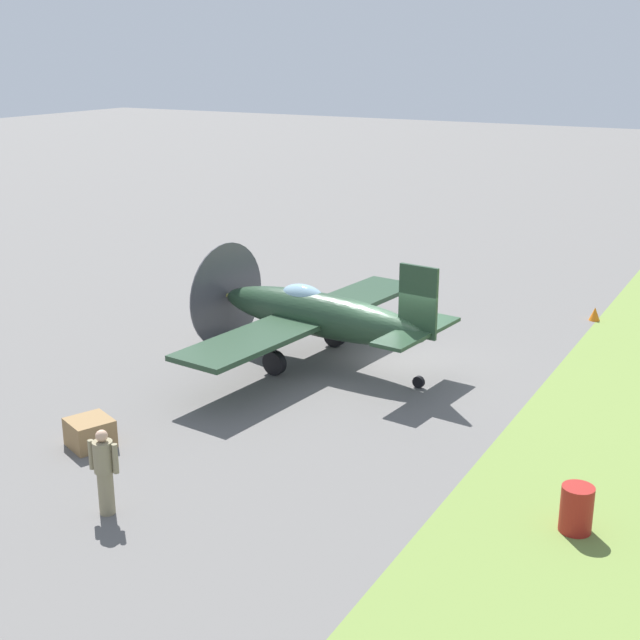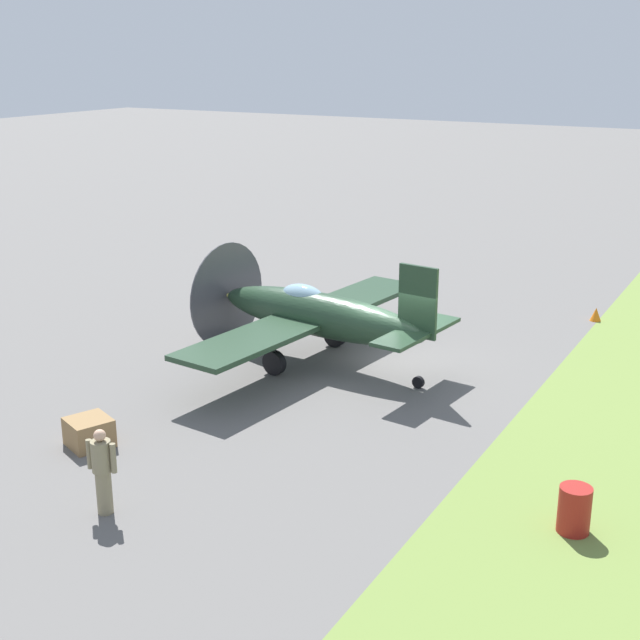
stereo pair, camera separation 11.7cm
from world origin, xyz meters
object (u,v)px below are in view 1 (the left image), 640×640
Objects in this scene: supply_crate at (90,433)px; runway_marker_cone at (595,314)px; airplane_lead at (315,314)px; fuel_drum at (576,509)px; ground_crew_chief at (104,470)px.

supply_crate is 16.90m from runway_marker_cone.
fuel_drum is (-5.53, -8.59, -0.98)m from airplane_lead.
supply_crate is at bearing 98.98° from fuel_drum.
fuel_drum reaches higher than runway_marker_cone.
supply_crate is 2.05× the size of runway_marker_cone.
runway_marker_cone is at bearing 10.93° from fuel_drum.
airplane_lead is 7.45m from supply_crate.
runway_marker_cone is at bearing -27.23° from supply_crate.
fuel_drum is 13.65m from runway_marker_cone.
airplane_lead is 10.27m from fuel_drum.
ground_crew_chief is at bearing -131.20° from supply_crate.
airplane_lead is 10.70× the size of fuel_drum.
airplane_lead is at bearing 57.21° from fuel_drum.
ground_crew_chief is (-9.23, -0.63, -0.52)m from airplane_lead.
ground_crew_chief is at bearing 162.54° from runway_marker_cone.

